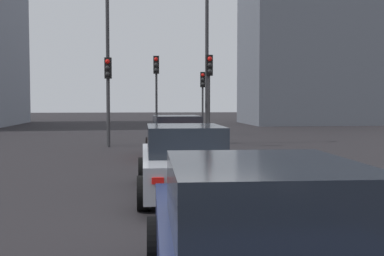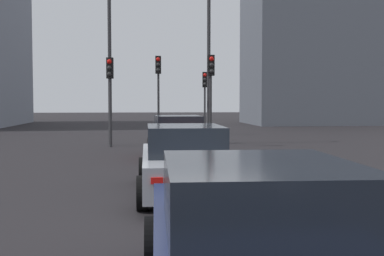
# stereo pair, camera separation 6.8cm
# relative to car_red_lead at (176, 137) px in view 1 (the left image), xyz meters

# --- Properties ---
(ground_plane) EXTENTS (160.00, 160.00, 0.20)m
(ground_plane) POSITION_rel_car_red_lead_xyz_m (-8.90, 0.25, -0.82)
(ground_plane) COLOR black
(car_red_lead) EXTENTS (4.17, 2.09, 1.49)m
(car_red_lead) POSITION_rel_car_red_lead_xyz_m (0.00, 0.00, 0.00)
(car_red_lead) COLOR maroon
(car_red_lead) RESTS_ON ground_plane
(car_silver_second) EXTENTS (4.75, 1.99, 1.48)m
(car_silver_second) POSITION_rel_car_red_lead_xyz_m (-6.96, 0.40, 0.00)
(car_silver_second) COLOR #A8AAB2
(car_silver_second) RESTS_ON ground_plane
(car_navy_third) EXTENTS (4.55, 2.11, 1.48)m
(car_navy_third) POSITION_rel_car_red_lead_xyz_m (-13.00, 0.31, -0.00)
(car_navy_third) COLOR #141E4C
(car_navy_third) RESTS_ON ground_plane
(traffic_light_near_left) EXTENTS (0.32, 0.30, 4.29)m
(traffic_light_near_left) POSITION_rel_car_red_lead_xyz_m (7.81, 0.37, 2.36)
(traffic_light_near_left) COLOR #2D2D30
(traffic_light_near_left) RESTS_ON ground_plane
(traffic_light_near_right) EXTENTS (0.32, 0.30, 4.00)m
(traffic_light_near_right) POSITION_rel_car_red_lead_xyz_m (4.00, -1.78, 2.16)
(traffic_light_near_right) COLOR #2D2D30
(traffic_light_near_right) RESTS_ON ground_plane
(traffic_light_far_left) EXTENTS (0.33, 0.31, 3.87)m
(traffic_light_far_left) POSITION_rel_car_red_lead_xyz_m (4.22, 2.59, 2.07)
(traffic_light_far_left) COLOR #2D2D30
(traffic_light_far_left) RESTS_ON ground_plane
(traffic_light_far_right) EXTENTS (0.32, 0.30, 3.71)m
(traffic_light_far_right) POSITION_rel_car_red_lead_xyz_m (11.46, -2.50, 1.96)
(traffic_light_far_right) COLOR #2D2D30
(traffic_light_far_right) RESTS_ON ground_plane
(street_lamp_kerbside) EXTENTS (0.56, 0.36, 7.38)m
(street_lamp_kerbside) POSITION_rel_car_red_lead_xyz_m (5.13, 2.65, 3.62)
(street_lamp_kerbside) COLOR #2D2D30
(street_lamp_kerbside) RESTS_ON ground_plane
(street_lamp_far) EXTENTS (0.56, 0.36, 7.89)m
(street_lamp_far) POSITION_rel_car_red_lead_xyz_m (5.37, -1.87, 3.89)
(street_lamp_far) COLOR #2D2D30
(street_lamp_far) RESTS_ON ground_plane
(building_facade_left) EXTENTS (8.57, 11.06, 12.36)m
(building_facade_left) POSITION_rel_car_red_lead_xyz_m (24.79, -13.75, 5.46)
(building_facade_left) COLOR slate
(building_facade_left) RESTS_ON ground_plane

